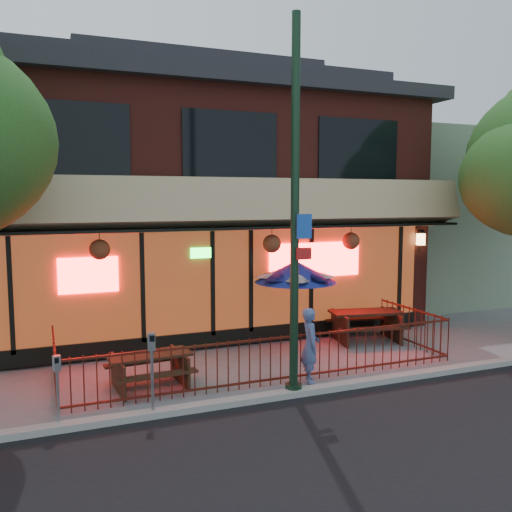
{
  "coord_description": "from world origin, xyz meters",
  "views": [
    {
      "loc": [
        -4.36,
        -9.39,
        3.72
      ],
      "look_at": [
        0.19,
        2.0,
        2.4
      ],
      "focal_mm": 38.0,
      "sensor_mm": 36.0,
      "label": 1
    }
  ],
  "objects_px": {
    "picnic_table_right": "(366,321)",
    "pedestrian": "(310,345)",
    "patio_umbrella": "(296,271)",
    "parking_meter_far": "(57,379)",
    "street_light": "(295,229)",
    "parking_meter_near": "(152,360)",
    "picnic_table_left": "(150,365)"
  },
  "relations": [
    {
      "from": "patio_umbrella",
      "to": "parking_meter_far",
      "type": "relative_size",
      "value": 1.88
    },
    {
      "from": "street_light",
      "to": "picnic_table_left",
      "type": "xyz_separation_m",
      "value": [
        -2.47,
        1.37,
        -2.7
      ]
    },
    {
      "from": "picnic_table_right",
      "to": "parking_meter_near",
      "type": "bearing_deg",
      "value": -154.82
    },
    {
      "from": "street_light",
      "to": "pedestrian",
      "type": "xyz_separation_m",
      "value": [
        0.61,
        0.5,
        -2.39
      ]
    },
    {
      "from": "picnic_table_right",
      "to": "pedestrian",
      "type": "relative_size",
      "value": 1.37
    },
    {
      "from": "picnic_table_left",
      "to": "pedestrian",
      "type": "bearing_deg",
      "value": -15.81
    },
    {
      "from": "street_light",
      "to": "picnic_table_right",
      "type": "bearing_deg",
      "value": 39.25
    },
    {
      "from": "picnic_table_left",
      "to": "patio_umbrella",
      "type": "relative_size",
      "value": 0.73
    },
    {
      "from": "picnic_table_left",
      "to": "parking_meter_near",
      "type": "relative_size",
      "value": 1.14
    },
    {
      "from": "parking_meter_far",
      "to": "street_light",
      "type": "bearing_deg",
      "value": -0.04
    },
    {
      "from": "picnic_table_left",
      "to": "picnic_table_right",
      "type": "xyz_separation_m",
      "value": [
        5.9,
        1.43,
        0.07
      ]
    },
    {
      "from": "patio_umbrella",
      "to": "pedestrian",
      "type": "bearing_deg",
      "value": -108.39
    },
    {
      "from": "picnic_table_right",
      "to": "parking_meter_far",
      "type": "xyz_separation_m",
      "value": [
        -7.63,
        -2.8,
        0.31
      ]
    },
    {
      "from": "picnic_table_right",
      "to": "parking_meter_near",
      "type": "xyz_separation_m",
      "value": [
        -6.13,
        -2.88,
        0.47
      ]
    },
    {
      "from": "picnic_table_right",
      "to": "patio_umbrella",
      "type": "height_order",
      "value": "patio_umbrella"
    },
    {
      "from": "picnic_table_left",
      "to": "street_light",
      "type": "bearing_deg",
      "value": -29.09
    },
    {
      "from": "street_light",
      "to": "picnic_table_right",
      "type": "distance_m",
      "value": 5.15
    },
    {
      "from": "picnic_table_right",
      "to": "parking_meter_far",
      "type": "distance_m",
      "value": 8.14
    },
    {
      "from": "pedestrian",
      "to": "parking_meter_near",
      "type": "distance_m",
      "value": 3.36
    },
    {
      "from": "picnic_table_right",
      "to": "pedestrian",
      "type": "xyz_separation_m",
      "value": [
        -2.82,
        -2.3,
        0.24
      ]
    },
    {
      "from": "street_light",
      "to": "patio_umbrella",
      "type": "height_order",
      "value": "street_light"
    },
    {
      "from": "picnic_table_left",
      "to": "parking_meter_far",
      "type": "relative_size",
      "value": 1.38
    },
    {
      "from": "street_light",
      "to": "pedestrian",
      "type": "height_order",
      "value": "street_light"
    },
    {
      "from": "picnic_table_left",
      "to": "pedestrian",
      "type": "xyz_separation_m",
      "value": [
        3.08,
        -0.87,
        0.31
      ]
    },
    {
      "from": "parking_meter_near",
      "to": "parking_meter_far",
      "type": "height_order",
      "value": "parking_meter_near"
    },
    {
      "from": "picnic_table_left",
      "to": "picnic_table_right",
      "type": "distance_m",
      "value": 6.07
    },
    {
      "from": "street_light",
      "to": "pedestrian",
      "type": "bearing_deg",
      "value": 39.62
    },
    {
      "from": "picnic_table_right",
      "to": "parking_meter_near",
      "type": "distance_m",
      "value": 6.79
    },
    {
      "from": "street_light",
      "to": "pedestrian",
      "type": "distance_m",
      "value": 2.52
    },
    {
      "from": "picnic_table_right",
      "to": "street_light",
      "type": "bearing_deg",
      "value": -140.75
    },
    {
      "from": "pedestrian",
      "to": "street_light",
      "type": "bearing_deg",
      "value": 146.44
    },
    {
      "from": "street_light",
      "to": "parking_meter_far",
      "type": "bearing_deg",
      "value": 179.96
    }
  ]
}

